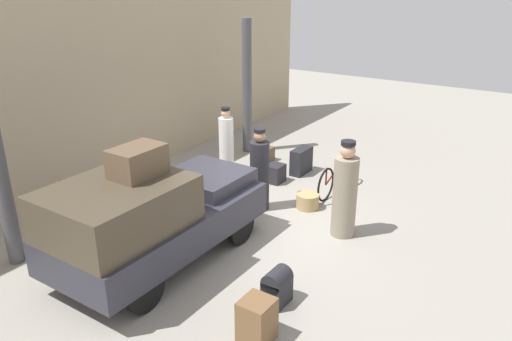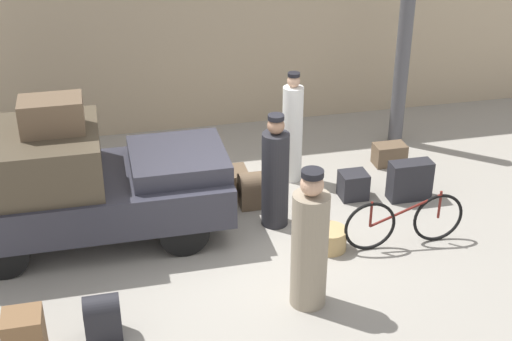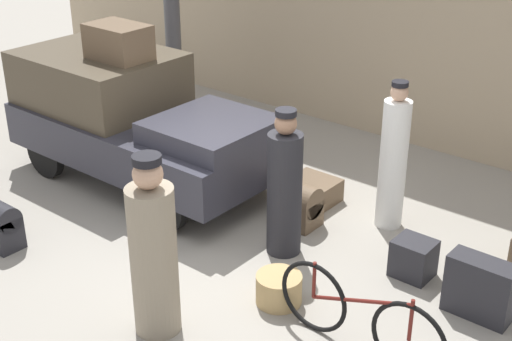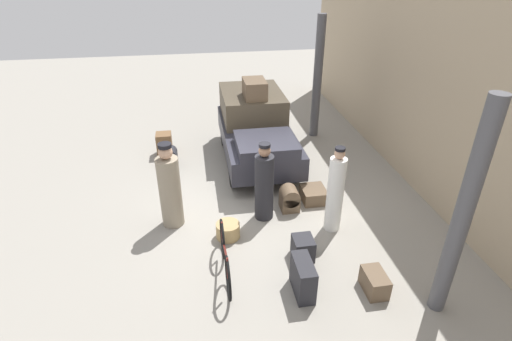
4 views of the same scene
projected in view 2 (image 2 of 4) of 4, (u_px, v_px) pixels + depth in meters
ground_plane at (245, 239)px, 9.94m from camera, size 30.00×30.00×0.00m
station_building_facade at (194, 7)px, 12.44m from camera, size 16.00×0.15×4.50m
canopy_pillar_right at (404, 48)px, 12.04m from camera, size 0.25×0.25×3.47m
truck at (73, 181)px, 9.59m from camera, size 3.73×1.72×1.64m
bicycle at (404, 221)px, 9.64m from camera, size 1.72×0.04×0.77m
wicker_basket at (329, 239)px, 9.66m from camera, size 0.46×0.46×0.31m
porter_with_bicycle at (292, 131)px, 11.17m from camera, size 0.32×0.32×1.80m
porter_carrying_trunk at (310, 245)px, 8.31m from camera, size 0.44×0.44×1.80m
conductor_in_dark_uniform at (275, 176)px, 9.96m from camera, size 0.39×0.39×1.69m
trunk_large_brown at (25, 338)px, 7.64m from camera, size 0.42×0.40×0.61m
trunk_wicker_pale at (229, 179)px, 11.20m from camera, size 0.60×0.52×0.30m
suitcase_small_leather at (410, 180)px, 10.83m from camera, size 0.65×0.28×0.62m
suitcase_black_upright at (353, 185)px, 10.91m from camera, size 0.41×0.36×0.42m
suitcase_tan_flat at (389, 154)px, 11.93m from camera, size 0.53×0.33×0.36m
trunk_barrel_dark at (253, 189)px, 10.67m from camera, size 0.41×0.38×0.54m
trunk_umber_medium at (102, 316)px, 7.99m from camera, size 0.40×0.31×0.55m
trunk_on_truck_roof at (52, 115)px, 9.11m from camera, size 0.80×0.55×0.45m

